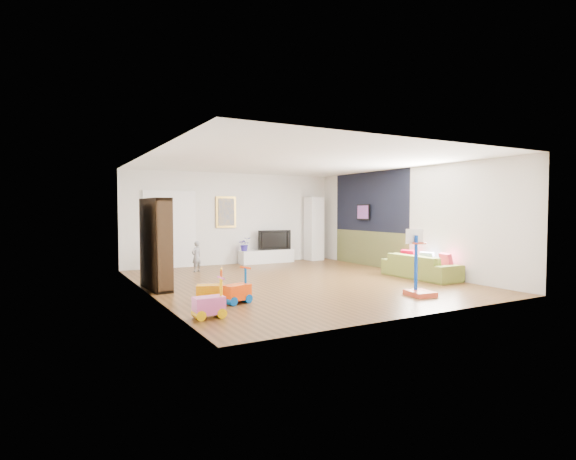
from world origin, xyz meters
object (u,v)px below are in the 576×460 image
bookshelf (156,244)px  basketball_hoop (421,262)px  sofa (421,266)px  media_console (267,256)px

bookshelf → basketball_hoop: bookshelf is taller
sofa → basketball_hoop: bearing=133.6°
basketball_hoop → bookshelf: bearing=152.9°
bookshelf → basketball_hoop: size_ratio=1.47×
basketball_hoop → media_console: bearing=101.9°
media_console → sofa: (1.85, -4.48, 0.08)m
media_console → bookshelf: (-3.96, -2.93, 0.73)m
media_console → basketball_hoop: bearing=-88.8°
bookshelf → sofa: 6.05m
media_console → basketball_hoop: size_ratio=1.34×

